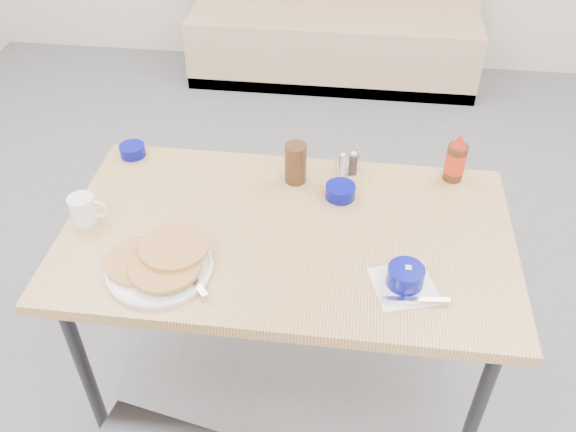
# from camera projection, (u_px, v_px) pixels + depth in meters

# --- Properties ---
(booth_bench) EXTENTS (1.90, 0.56, 1.22)m
(booth_bench) POSITION_uv_depth(u_px,v_px,m) (334.00, 26.00, 4.08)
(booth_bench) COLOR tan
(booth_bench) RESTS_ON ground
(dining_table) EXTENTS (1.40, 0.80, 0.76)m
(dining_table) POSITION_uv_depth(u_px,v_px,m) (287.00, 245.00, 1.94)
(dining_table) COLOR tan
(dining_table) RESTS_ON ground
(pancake_plate) EXTENTS (0.32, 0.31, 0.05)m
(pancake_plate) POSITION_uv_depth(u_px,v_px,m) (160.00, 263.00, 1.76)
(pancake_plate) COLOR white
(pancake_plate) RESTS_ON dining_table
(coffee_mug) EXTENTS (0.12, 0.08, 0.09)m
(coffee_mug) POSITION_uv_depth(u_px,v_px,m) (84.00, 209.00, 1.90)
(coffee_mug) COLOR white
(coffee_mug) RESTS_ON dining_table
(grits_setting) EXTENTS (0.23, 0.21, 0.07)m
(grits_setting) POSITION_uv_depth(u_px,v_px,m) (405.00, 279.00, 1.70)
(grits_setting) COLOR white
(grits_setting) RESTS_ON dining_table
(creamer_bowl) EXTENTS (0.09, 0.09, 0.04)m
(creamer_bowl) POSITION_uv_depth(u_px,v_px,m) (132.00, 150.00, 2.20)
(creamer_bowl) COLOR #05087E
(creamer_bowl) RESTS_ON dining_table
(butter_bowl) EXTENTS (0.10, 0.10, 0.05)m
(butter_bowl) POSITION_uv_depth(u_px,v_px,m) (340.00, 191.00, 2.01)
(butter_bowl) COLOR #05087E
(butter_bowl) RESTS_ON dining_table
(amber_tumbler) EXTENTS (0.09, 0.09, 0.14)m
(amber_tumbler) POSITION_uv_depth(u_px,v_px,m) (296.00, 163.00, 2.05)
(amber_tumbler) COLOR #3F2514
(amber_tumbler) RESTS_ON dining_table
(condiment_caddy) EXTENTS (0.10, 0.08, 0.10)m
(condiment_caddy) POSITION_uv_depth(u_px,v_px,m) (348.00, 164.00, 2.10)
(condiment_caddy) COLOR silver
(condiment_caddy) RESTS_ON dining_table
(syrup_bottle) EXTENTS (0.07, 0.07, 0.18)m
(syrup_bottle) POSITION_uv_depth(u_px,v_px,m) (456.00, 160.00, 2.05)
(syrup_bottle) COLOR #47230F
(syrup_bottle) RESTS_ON dining_table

